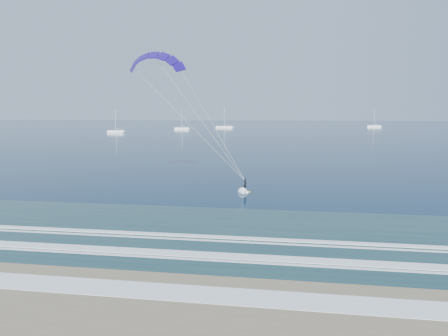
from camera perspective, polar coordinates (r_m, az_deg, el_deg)
ground at (r=23.41m, az=-9.84°, el=-16.61°), size 900.00×900.00×0.00m
kitesurfer_rig at (r=44.99m, az=-3.07°, el=6.49°), size 13.49×9.55×16.89m
sailboat_0 at (r=196.88m, az=-15.19°, el=5.06°), size 7.88×2.40×10.83m
sailboat_1 at (r=227.34m, az=-6.04°, el=5.65°), size 8.20×2.40×11.33m
sailboat_2 at (r=249.76m, az=0.05°, el=5.90°), size 10.39×2.40×13.78m
sailboat_3 at (r=279.55m, az=20.62°, el=5.61°), size 8.65×2.40×11.78m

